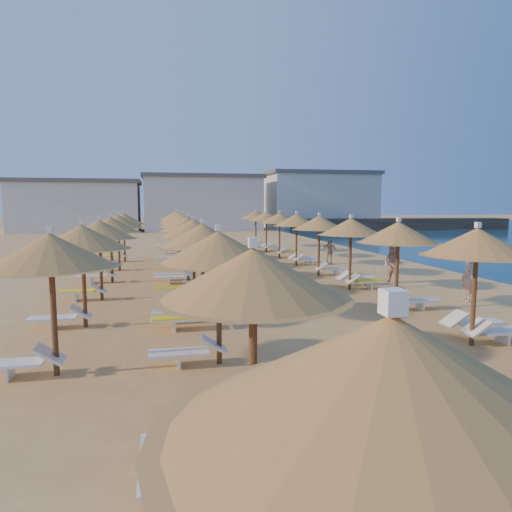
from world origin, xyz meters
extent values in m
plane|color=tan|center=(0.00, 0.00, 0.00)|extent=(220.00, 220.00, 0.00)
cube|color=black|center=(26.95, 42.33, 0.75)|extent=(30.25, 7.12, 1.50)
cube|color=silver|center=(-15.26, 45.77, 3.00)|extent=(15.00, 8.00, 6.00)
cube|color=#59514C|center=(-15.26, 45.77, 6.25)|extent=(15.60, 8.48, 0.50)
cube|color=silver|center=(0.46, 46.03, 3.40)|extent=(15.00, 8.00, 6.80)
cube|color=#59514C|center=(0.46, 46.03, 7.05)|extent=(15.60, 8.48, 0.50)
cube|color=silver|center=(17.65, 47.84, 3.80)|extent=(15.00, 8.00, 7.60)
cube|color=#59514C|center=(17.65, 47.84, 7.85)|extent=(15.60, 8.48, 0.50)
cylinder|color=brown|center=(2.56, -5.45, 1.27)|extent=(0.12, 0.12, 2.54)
cone|color=olive|center=(2.56, -5.45, 2.64)|extent=(2.55, 2.55, 0.70)
cone|color=olive|center=(2.56, -5.45, 2.35)|extent=(2.76, 2.76, 0.12)
cube|color=white|center=(2.56, -5.45, 3.06)|extent=(0.12, 0.12, 0.14)
cylinder|color=brown|center=(2.56, -1.62, 1.27)|extent=(0.12, 0.12, 2.54)
cone|color=olive|center=(2.56, -1.62, 2.64)|extent=(2.55, 2.55, 0.70)
cone|color=olive|center=(2.56, -1.62, 2.35)|extent=(2.76, 2.76, 0.12)
cube|color=white|center=(2.56, -1.62, 3.06)|extent=(0.12, 0.12, 0.14)
cylinder|color=brown|center=(2.56, 2.21, 1.27)|extent=(0.12, 0.12, 2.54)
cone|color=olive|center=(2.56, 2.21, 2.64)|extent=(2.55, 2.55, 0.70)
cone|color=olive|center=(2.56, 2.21, 2.35)|extent=(2.76, 2.76, 0.12)
cube|color=white|center=(2.56, 2.21, 3.06)|extent=(0.12, 0.12, 0.14)
cylinder|color=brown|center=(2.56, 6.04, 1.27)|extent=(0.12, 0.12, 2.54)
cone|color=olive|center=(2.56, 6.04, 2.64)|extent=(2.55, 2.55, 0.70)
cone|color=olive|center=(2.56, 6.04, 2.35)|extent=(2.76, 2.76, 0.12)
cube|color=white|center=(2.56, 6.04, 3.06)|extent=(0.12, 0.12, 0.14)
cylinder|color=brown|center=(2.56, 9.87, 1.27)|extent=(0.12, 0.12, 2.54)
cone|color=olive|center=(2.56, 9.87, 2.64)|extent=(2.55, 2.55, 0.70)
cone|color=olive|center=(2.56, 9.87, 2.35)|extent=(2.76, 2.76, 0.12)
cube|color=white|center=(2.56, 9.87, 3.06)|extent=(0.12, 0.12, 0.14)
cylinder|color=brown|center=(2.56, 13.70, 1.27)|extent=(0.12, 0.12, 2.54)
cone|color=olive|center=(2.56, 13.70, 2.64)|extent=(2.55, 2.55, 0.70)
cone|color=olive|center=(2.56, 13.70, 2.35)|extent=(2.76, 2.76, 0.12)
cube|color=white|center=(2.56, 13.70, 3.06)|extent=(0.12, 0.12, 0.14)
cylinder|color=brown|center=(2.56, 17.53, 1.27)|extent=(0.12, 0.12, 2.54)
cone|color=olive|center=(2.56, 17.53, 2.64)|extent=(2.55, 2.55, 0.70)
cone|color=olive|center=(2.56, 17.53, 2.35)|extent=(2.76, 2.76, 0.12)
cube|color=white|center=(2.56, 17.53, 3.06)|extent=(0.12, 0.12, 0.14)
cylinder|color=brown|center=(2.56, 21.36, 1.27)|extent=(0.12, 0.12, 2.54)
cone|color=olive|center=(2.56, 21.36, 2.64)|extent=(2.55, 2.55, 0.70)
cone|color=olive|center=(2.56, 21.36, 2.35)|extent=(2.76, 2.76, 0.12)
cube|color=white|center=(2.56, 21.36, 3.06)|extent=(0.12, 0.12, 0.14)
cone|color=olive|center=(-3.87, -13.11, 2.64)|extent=(2.55, 2.55, 0.70)
cone|color=olive|center=(-3.87, -13.11, 2.35)|extent=(2.76, 2.76, 0.12)
cube|color=white|center=(-3.87, -13.11, 3.06)|extent=(0.12, 0.12, 0.14)
cylinder|color=brown|center=(-3.87, -9.28, 1.27)|extent=(0.12, 0.12, 2.54)
cone|color=olive|center=(-3.87, -9.28, 2.64)|extent=(2.55, 2.55, 0.70)
cone|color=olive|center=(-3.87, -9.28, 2.35)|extent=(2.76, 2.76, 0.12)
cube|color=white|center=(-3.87, -9.28, 3.06)|extent=(0.12, 0.12, 0.14)
cylinder|color=brown|center=(-3.87, -5.45, 1.27)|extent=(0.12, 0.12, 2.54)
cone|color=olive|center=(-3.87, -5.45, 2.64)|extent=(2.55, 2.55, 0.70)
cone|color=olive|center=(-3.87, -5.45, 2.35)|extent=(2.76, 2.76, 0.12)
cube|color=white|center=(-3.87, -5.45, 3.06)|extent=(0.12, 0.12, 0.14)
cylinder|color=brown|center=(-3.87, -1.62, 1.27)|extent=(0.12, 0.12, 2.54)
cone|color=olive|center=(-3.87, -1.62, 2.64)|extent=(2.55, 2.55, 0.70)
cone|color=olive|center=(-3.87, -1.62, 2.35)|extent=(2.76, 2.76, 0.12)
cube|color=white|center=(-3.87, -1.62, 3.06)|extent=(0.12, 0.12, 0.14)
cylinder|color=brown|center=(-3.87, 2.21, 1.27)|extent=(0.12, 0.12, 2.54)
cone|color=olive|center=(-3.87, 2.21, 2.64)|extent=(2.55, 2.55, 0.70)
cone|color=olive|center=(-3.87, 2.21, 2.35)|extent=(2.76, 2.76, 0.12)
cube|color=white|center=(-3.87, 2.21, 3.06)|extent=(0.12, 0.12, 0.14)
cylinder|color=brown|center=(-3.87, 6.04, 1.27)|extent=(0.12, 0.12, 2.54)
cone|color=olive|center=(-3.87, 6.04, 2.64)|extent=(2.55, 2.55, 0.70)
cone|color=olive|center=(-3.87, 6.04, 2.35)|extent=(2.76, 2.76, 0.12)
cube|color=white|center=(-3.87, 6.04, 3.06)|extent=(0.12, 0.12, 0.14)
cylinder|color=brown|center=(-3.87, 9.87, 1.27)|extent=(0.12, 0.12, 2.54)
cone|color=olive|center=(-3.87, 9.87, 2.64)|extent=(2.55, 2.55, 0.70)
cone|color=olive|center=(-3.87, 9.87, 2.35)|extent=(2.76, 2.76, 0.12)
cube|color=white|center=(-3.87, 9.87, 3.06)|extent=(0.12, 0.12, 0.14)
cylinder|color=brown|center=(-3.87, 13.70, 1.27)|extent=(0.12, 0.12, 2.54)
cone|color=olive|center=(-3.87, 13.70, 2.64)|extent=(2.55, 2.55, 0.70)
cone|color=olive|center=(-3.87, 13.70, 2.35)|extent=(2.76, 2.76, 0.12)
cube|color=white|center=(-3.87, 13.70, 3.06)|extent=(0.12, 0.12, 0.14)
cylinder|color=brown|center=(-3.87, 17.53, 1.27)|extent=(0.12, 0.12, 2.54)
cone|color=olive|center=(-3.87, 17.53, 2.64)|extent=(2.55, 2.55, 0.70)
cone|color=olive|center=(-3.87, 17.53, 2.35)|extent=(2.76, 2.76, 0.12)
cube|color=white|center=(-3.87, 17.53, 3.06)|extent=(0.12, 0.12, 0.14)
cylinder|color=brown|center=(-3.87, 21.36, 1.27)|extent=(0.12, 0.12, 2.54)
cone|color=olive|center=(-3.87, 21.36, 2.64)|extent=(2.55, 2.55, 0.70)
cone|color=olive|center=(-3.87, 21.36, 2.35)|extent=(2.76, 2.76, 0.12)
cube|color=white|center=(-3.87, 21.36, 3.06)|extent=(0.12, 0.12, 0.14)
cylinder|color=brown|center=(-7.30, -5.45, 1.27)|extent=(0.12, 0.12, 2.54)
cone|color=olive|center=(-7.30, -5.45, 2.64)|extent=(2.55, 2.55, 0.70)
cone|color=olive|center=(-7.30, -5.45, 2.35)|extent=(2.76, 2.76, 0.12)
cube|color=white|center=(-7.30, -5.45, 3.06)|extent=(0.12, 0.12, 0.14)
cylinder|color=brown|center=(-7.30, -1.62, 1.27)|extent=(0.12, 0.12, 2.54)
cone|color=olive|center=(-7.30, -1.62, 2.64)|extent=(2.55, 2.55, 0.70)
cone|color=olive|center=(-7.30, -1.62, 2.35)|extent=(2.76, 2.76, 0.12)
cube|color=white|center=(-7.30, -1.62, 3.06)|extent=(0.12, 0.12, 0.14)
cylinder|color=brown|center=(-7.30, 2.21, 1.27)|extent=(0.12, 0.12, 2.54)
cone|color=olive|center=(-7.30, 2.21, 2.64)|extent=(2.55, 2.55, 0.70)
cone|color=olive|center=(-7.30, 2.21, 2.35)|extent=(2.76, 2.76, 0.12)
cube|color=white|center=(-7.30, 2.21, 3.06)|extent=(0.12, 0.12, 0.14)
cylinder|color=brown|center=(-7.30, 6.04, 1.27)|extent=(0.12, 0.12, 2.54)
cone|color=olive|center=(-7.30, 6.04, 2.64)|extent=(2.55, 2.55, 0.70)
cone|color=olive|center=(-7.30, 6.04, 2.35)|extent=(2.76, 2.76, 0.12)
cube|color=white|center=(-7.30, 6.04, 3.06)|extent=(0.12, 0.12, 0.14)
cylinder|color=brown|center=(-7.30, 9.87, 1.27)|extent=(0.12, 0.12, 2.54)
cone|color=olive|center=(-7.30, 9.87, 2.64)|extent=(2.55, 2.55, 0.70)
cone|color=olive|center=(-7.30, 9.87, 2.35)|extent=(2.76, 2.76, 0.12)
cube|color=white|center=(-7.30, 9.87, 3.06)|extent=(0.12, 0.12, 0.14)
cylinder|color=brown|center=(-7.30, 13.70, 1.27)|extent=(0.12, 0.12, 2.54)
cone|color=olive|center=(-7.30, 13.70, 2.64)|extent=(2.55, 2.55, 0.70)
cone|color=olive|center=(-7.30, 13.70, 2.35)|extent=(2.76, 2.76, 0.12)
cube|color=white|center=(-7.30, 13.70, 3.06)|extent=(0.12, 0.12, 0.14)
cube|color=white|center=(-4.77, -9.28, 0.32)|extent=(1.33, 0.55, 0.06)
cube|color=white|center=(-4.77, -9.28, 0.16)|extent=(0.06, 0.49, 0.32)
cube|color=white|center=(-3.99, -9.28, 0.46)|extent=(0.58, 0.55, 0.40)
cube|color=white|center=(-4.77, -10.18, 0.32)|extent=(1.33, 0.55, 0.06)
cube|color=white|center=(-4.77, -10.18, 0.16)|extent=(0.06, 0.49, 0.32)
cube|color=white|center=(-3.99, -10.18, 0.46)|extent=(0.58, 0.55, 0.40)
cube|color=white|center=(3.46, -5.45, 0.32)|extent=(1.33, 0.55, 0.06)
cube|color=white|center=(3.46, -5.45, 0.16)|extent=(0.06, 0.49, 0.32)
cube|color=white|center=(2.68, -5.45, 0.46)|extent=(0.58, 0.55, 0.40)
cube|color=white|center=(3.46, -4.55, 0.32)|extent=(1.33, 0.55, 0.06)
cube|color=white|center=(3.46, -4.55, 0.16)|extent=(0.06, 0.49, 0.32)
cube|color=white|center=(2.68, -4.55, 0.46)|extent=(0.58, 0.55, 0.40)
cube|color=white|center=(-4.77, -5.45, 0.32)|extent=(1.33, 0.55, 0.06)
cube|color=white|center=(-4.77, -5.45, 0.16)|extent=(0.06, 0.49, 0.32)
cube|color=white|center=(-3.99, -5.45, 0.46)|extent=(0.58, 0.55, 0.40)
cube|color=white|center=(3.46, -1.62, 0.32)|extent=(1.33, 0.55, 0.06)
cube|color=white|center=(3.46, -1.62, 0.16)|extent=(0.06, 0.49, 0.32)
cube|color=white|center=(2.68, -1.62, 0.46)|extent=(0.58, 0.55, 0.40)
cube|color=white|center=(-4.77, -1.62, 0.32)|extent=(1.33, 0.55, 0.06)
cube|color=white|center=(-4.77, -1.62, 0.16)|extent=(0.06, 0.49, 0.32)
cube|color=white|center=(-3.99, -1.62, 0.46)|extent=(0.58, 0.55, 0.40)
cube|color=white|center=(-4.77, -2.52, 0.32)|extent=(1.33, 0.55, 0.06)
cube|color=white|center=(-4.77, -2.52, 0.16)|extent=(0.06, 0.49, 0.32)
cube|color=white|center=(-3.99, -2.52, 0.46)|extent=(0.58, 0.55, 0.40)
cube|color=#FFF21A|center=(-4.77, -2.52, 0.38)|extent=(1.27, 0.51, 0.05)
cube|color=white|center=(3.46, 2.21, 0.32)|extent=(1.33, 0.55, 0.06)
cube|color=white|center=(3.46, 2.21, 0.16)|extent=(0.06, 0.49, 0.32)
cube|color=white|center=(2.68, 2.21, 0.46)|extent=(0.58, 0.55, 0.40)
cube|color=#FFF21A|center=(3.46, 2.21, 0.38)|extent=(1.27, 0.51, 0.05)
cube|color=white|center=(3.46, 3.11, 0.32)|extent=(1.33, 0.55, 0.06)
cube|color=white|center=(3.46, 3.11, 0.16)|extent=(0.06, 0.49, 0.32)
cube|color=white|center=(2.68, 3.11, 0.46)|extent=(0.58, 0.55, 0.40)
cube|color=white|center=(-4.77, 2.21, 0.32)|extent=(1.33, 0.55, 0.06)
cube|color=white|center=(-4.77, 2.21, 0.16)|extent=(0.06, 0.49, 0.32)
cube|color=white|center=(-3.99, 2.21, 0.46)|extent=(0.58, 0.55, 0.40)
cube|color=#FFF21A|center=(-4.77, 2.21, 0.38)|extent=(1.27, 0.51, 0.05)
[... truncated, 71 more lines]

